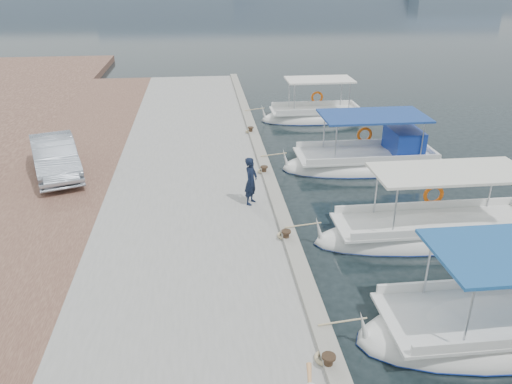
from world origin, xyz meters
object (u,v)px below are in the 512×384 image
at_px(fishing_caique_d, 367,162).
at_px(fishing_caique_b, 503,330).
at_px(fishing_caique_e, 315,118).
at_px(parked_car, 55,157).
at_px(fisherman, 251,181).
at_px(fishing_caique_c, 434,234).

bearing_deg(fishing_caique_d, fishing_caique_b, -90.97).
relative_size(fishing_caique_e, parked_car, 1.37).
relative_size(fishing_caique_d, fisherman, 4.38).
xyz_separation_m(fishing_caique_c, fishing_caique_e, (-0.86, 13.05, 0.00)).
bearing_deg(fishing_caique_b, fishing_caique_c, 85.29).
bearing_deg(fishing_caique_e, fisherman, -112.79).
height_order(fishing_caique_e, fisherman, fishing_caique_e).
xyz_separation_m(fishing_caique_b, fishing_caique_e, (-0.50, 17.45, 0.00)).
bearing_deg(fishing_caique_c, parked_car, 156.76).
bearing_deg(fishing_caique_c, fisherman, 159.38).
xyz_separation_m(fisherman, parked_car, (-7.00, 3.30, -0.09)).
bearing_deg(fishing_caique_d, fisherman, -143.03).
relative_size(fishing_caique_b, fishing_caique_d, 0.98).
distance_m(fishing_caique_e, parked_car, 13.97).
bearing_deg(parked_car, fishing_caique_c, -42.60).
height_order(fishing_caique_d, fisherman, fishing_caique_d).
bearing_deg(fishing_caique_d, fishing_caique_e, 95.54).
xyz_separation_m(fishing_caique_b, fisherman, (-5.12, 6.47, 1.18)).
relative_size(fishing_caique_c, fishing_caique_e, 1.30).
bearing_deg(fishing_caique_c, fishing_caique_e, 93.79).
bearing_deg(fisherman, parked_car, 94.55).
xyz_separation_m(fishing_caique_b, fishing_caique_c, (0.36, 4.40, 0.00)).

